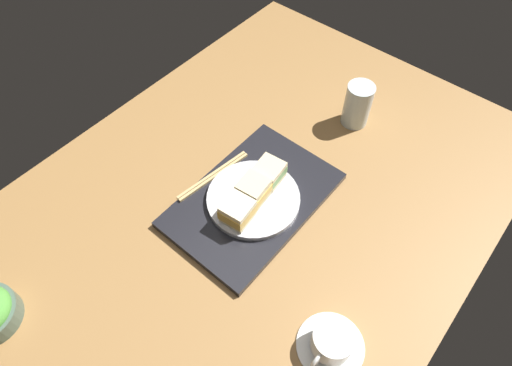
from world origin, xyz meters
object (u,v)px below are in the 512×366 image
sandwich_plate (253,199)px  sandwich_near (268,172)px  chopsticks_pair (213,176)px  coffee_cup (332,342)px  sandwich_middle (253,190)px  sandwich_far (238,211)px  drinking_glass (357,105)px

sandwich_plate → sandwich_near: 7.35cm
chopsticks_pair → coffee_cup: coffee_cup is taller
sandwich_middle → sandwich_far: (6.57, 0.97, -0.15)cm
sandwich_middle → drinking_glass: (-39.12, 3.46, 0.18)cm
chopsticks_pair → sandwich_middle: bearing=94.4°
sandwich_far → drinking_glass: drinking_glass is taller
chopsticks_pair → sandwich_plate: bearing=94.4°
sandwich_middle → sandwich_plate: bearing=0.0°
sandwich_far → sandwich_near: bearing=-171.6°
sandwich_near → coffee_cup: sandwich_near is taller
sandwich_middle → drinking_glass: size_ratio=0.61×
chopsticks_pair → coffee_cup: size_ratio=1.58×
chopsticks_pair → drinking_glass: 43.20cm
sandwich_middle → chopsticks_pair: 12.82cm
sandwich_plate → sandwich_middle: bearing=180.0°
sandwich_plate → sandwich_middle: 3.53cm
sandwich_plate → coffee_cup: size_ratio=1.64×
coffee_cup → chopsticks_pair: bearing=-108.3°
sandwich_middle → coffee_cup: size_ratio=0.56×
sandwich_plate → sandwich_middle: size_ratio=2.92×
drinking_glass → sandwich_near: bearing=-7.7°
sandwich_far → coffee_cup: (9.34, 32.09, -3.20)cm
sandwich_near → drinking_glass: bearing=172.3°
sandwich_plate → coffee_cup: (15.92, 33.05, 0.19)cm
sandwich_middle → chopsticks_pair: (0.94, -12.18, -3.90)cm
sandwich_far → chopsticks_pair: sandwich_far is taller
sandwich_far → drinking_glass: bearing=176.9°
chopsticks_pair → coffee_cup: 47.65cm
sandwich_middle → coffee_cup: 36.84cm
sandwich_near → sandwich_middle: 6.66cm
sandwich_near → sandwich_far: sandwich_far is taller
sandwich_far → chopsticks_pair: 14.79cm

